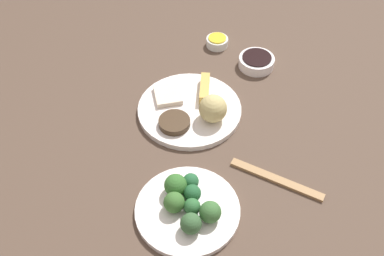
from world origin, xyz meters
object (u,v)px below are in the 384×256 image
(sauce_ramekin_hot_mustard, at_px, (217,42))
(chopsticks_pair, at_px, (276,179))
(main_plate, at_px, (190,110))
(soy_sauce_bowl, at_px, (256,62))
(broccoli_plate, at_px, (187,210))

(sauce_ramekin_hot_mustard, height_order, chopsticks_pair, sauce_ramekin_hot_mustard)
(main_plate, xyz_separation_m, soy_sauce_bowl, (-0.27, -0.04, 0.01))
(main_plate, relative_size, sauce_ramekin_hot_mustard, 4.14)
(soy_sauce_bowl, bearing_deg, chopsticks_pair, 56.36)
(sauce_ramekin_hot_mustard, relative_size, chopsticks_pair, 0.29)
(chopsticks_pair, bearing_deg, broccoli_plate, -12.42)
(broccoli_plate, bearing_deg, sauce_ramekin_hot_mustard, -133.21)
(soy_sauce_bowl, relative_size, chopsticks_pair, 0.45)
(broccoli_plate, xyz_separation_m, chopsticks_pair, (-0.22, 0.05, -0.00))
(broccoli_plate, xyz_separation_m, sauce_ramekin_hot_mustard, (-0.42, -0.44, 0.01))
(main_plate, height_order, chopsticks_pair, main_plate)
(broccoli_plate, xyz_separation_m, soy_sauce_bowl, (-0.45, -0.30, 0.01))
(soy_sauce_bowl, distance_m, sauce_ramekin_hot_mustard, 0.15)
(broccoli_plate, height_order, soy_sauce_bowl, soy_sauce_bowl)
(soy_sauce_bowl, height_order, sauce_ramekin_hot_mustard, soy_sauce_bowl)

